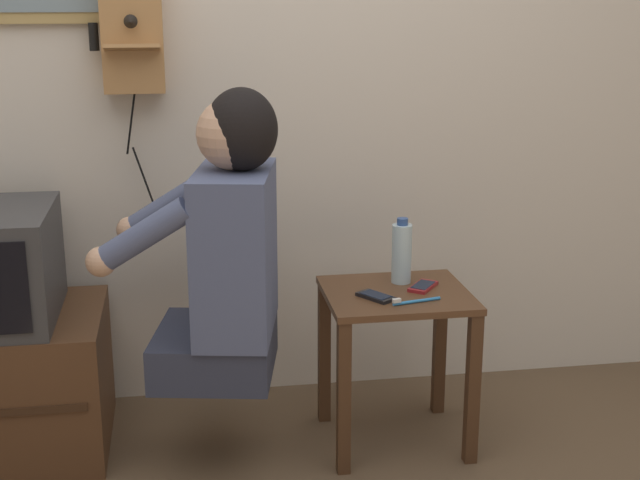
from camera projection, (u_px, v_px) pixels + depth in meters
name	position (u px, v px, depth m)	size (l,w,h in m)	color
wall_back	(228.00, 47.00, 3.07)	(6.80, 0.05, 2.55)	beige
side_table	(396.00, 328.00, 2.90)	(0.46, 0.41, 0.53)	#51331E
person	(227.00, 245.00, 2.69)	(0.59, 0.51, 0.89)	#2D3347
wall_phone_antique	(132.00, 29.00, 2.92)	(0.24, 0.18, 0.82)	#AD7A47
cell_phone_held	(376.00, 296.00, 2.80)	(0.12, 0.14, 0.01)	black
cell_phone_spare	(423.00, 286.00, 2.90)	(0.12, 0.14, 0.01)	maroon
water_bottle	(402.00, 253.00, 2.93)	(0.07, 0.07, 0.22)	silver
toothbrush	(413.00, 301.00, 2.76)	(0.16, 0.05, 0.02)	#338CD8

